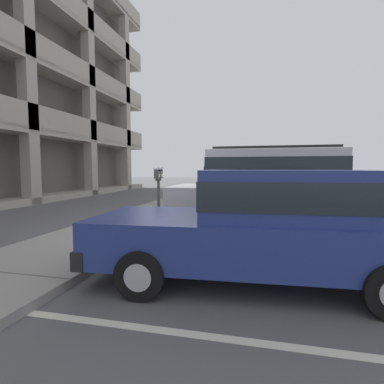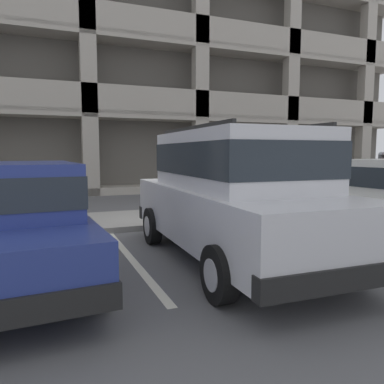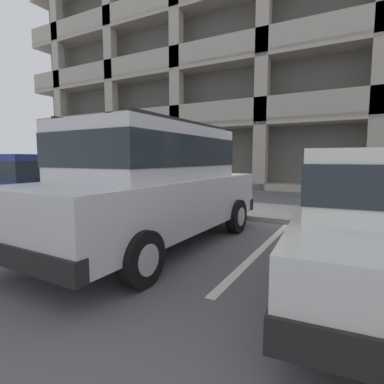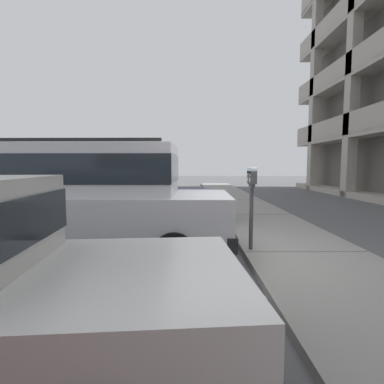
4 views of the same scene
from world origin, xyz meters
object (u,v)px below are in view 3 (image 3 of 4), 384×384
at_px(silver_suv, 154,181).
at_px(red_sedan, 45,188).
at_px(dark_hatchback, 382,217).
at_px(parking_garage, 286,82).
at_px(parking_meter_near, 218,168).

distance_m(silver_suv, red_sedan, 3.11).
height_order(dark_hatchback, parking_garage, parking_garage).
bearing_deg(red_sedan, silver_suv, -7.14).
distance_m(red_sedan, parking_garage, 15.86).
bearing_deg(dark_hatchback, silver_suv, 171.66).
xyz_separation_m(red_sedan, dark_hatchback, (6.32, -0.42, 0.00)).
xyz_separation_m(silver_suv, dark_hatchback, (3.23, -0.23, -0.27)).
height_order(silver_suv, red_sedan, silver_suv).
relative_size(dark_hatchback, parking_meter_near, 3.11).
xyz_separation_m(silver_suv, red_sedan, (-3.09, 0.19, -0.27)).
bearing_deg(parking_garage, red_sedan, -98.10).
bearing_deg(red_sedan, parking_garage, 78.21).
bearing_deg(red_sedan, parking_meter_near, 36.84).
xyz_separation_m(silver_suv, parking_meter_near, (-0.05, 2.78, 0.13)).
bearing_deg(parking_garage, silver_suv, -86.27).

